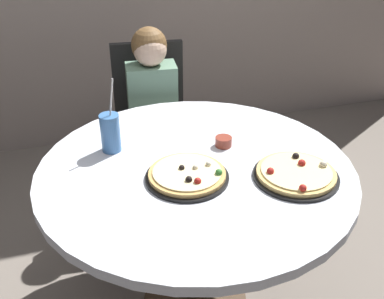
{
  "coord_description": "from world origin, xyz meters",
  "views": [
    {
      "loc": [
        -0.45,
        -1.45,
        1.71
      ],
      "look_at": [
        0.0,
        0.05,
        0.8
      ],
      "focal_mm": 43.18,
      "sensor_mm": 36.0,
      "label": 1
    }
  ],
  "objects_px": {
    "diner_child": "(155,140)",
    "pizza_veggie": "(187,175)",
    "chair_wooden": "(151,118)",
    "sauce_bowl": "(223,142)",
    "pizza_cheese": "(296,174)",
    "dining_table": "(196,187)",
    "soda_cup": "(110,133)"
  },
  "relations": [
    {
      "from": "diner_child",
      "to": "pizza_veggie",
      "type": "bearing_deg",
      "value": -93.32
    },
    {
      "from": "chair_wooden",
      "to": "diner_child",
      "type": "xyz_separation_m",
      "value": [
        -0.02,
        -0.18,
        -0.05
      ]
    },
    {
      "from": "sauce_bowl",
      "to": "pizza_cheese",
      "type": "bearing_deg",
      "value": -59.87
    },
    {
      "from": "dining_table",
      "to": "soda_cup",
      "type": "height_order",
      "value": "soda_cup"
    },
    {
      "from": "pizza_cheese",
      "to": "dining_table",
      "type": "bearing_deg",
      "value": 151.8
    },
    {
      "from": "chair_wooden",
      "to": "pizza_veggie",
      "type": "distance_m",
      "value": 1.0
    },
    {
      "from": "dining_table",
      "to": "diner_child",
      "type": "xyz_separation_m",
      "value": [
        -0.01,
        0.72,
        -0.17
      ]
    },
    {
      "from": "dining_table",
      "to": "sauce_bowl",
      "type": "xyz_separation_m",
      "value": [
        0.16,
        0.12,
        0.12
      ]
    },
    {
      "from": "soda_cup",
      "to": "sauce_bowl",
      "type": "distance_m",
      "value": 0.47
    },
    {
      "from": "dining_table",
      "to": "pizza_cheese",
      "type": "height_order",
      "value": "pizza_cheese"
    },
    {
      "from": "dining_table",
      "to": "sauce_bowl",
      "type": "height_order",
      "value": "sauce_bowl"
    },
    {
      "from": "sauce_bowl",
      "to": "chair_wooden",
      "type": "bearing_deg",
      "value": 100.92
    },
    {
      "from": "chair_wooden",
      "to": "sauce_bowl",
      "type": "distance_m",
      "value": 0.83
    },
    {
      "from": "pizza_cheese",
      "to": "soda_cup",
      "type": "bearing_deg",
      "value": 147.31
    },
    {
      "from": "dining_table",
      "to": "chair_wooden",
      "type": "height_order",
      "value": "chair_wooden"
    },
    {
      "from": "dining_table",
      "to": "chair_wooden",
      "type": "bearing_deg",
      "value": 89.39
    },
    {
      "from": "soda_cup",
      "to": "pizza_veggie",
      "type": "bearing_deg",
      "value": -50.91
    },
    {
      "from": "diner_child",
      "to": "soda_cup",
      "type": "distance_m",
      "value": 0.67
    },
    {
      "from": "chair_wooden",
      "to": "diner_child",
      "type": "bearing_deg",
      "value": -95.53
    },
    {
      "from": "chair_wooden",
      "to": "pizza_cheese",
      "type": "bearing_deg",
      "value": -73.2
    },
    {
      "from": "chair_wooden",
      "to": "soda_cup",
      "type": "relative_size",
      "value": 3.1
    },
    {
      "from": "soda_cup",
      "to": "dining_table",
      "type": "bearing_deg",
      "value": -37.35
    },
    {
      "from": "pizza_veggie",
      "to": "soda_cup",
      "type": "xyz_separation_m",
      "value": [
        -0.24,
        0.29,
        0.06
      ]
    },
    {
      "from": "pizza_veggie",
      "to": "dining_table",
      "type": "bearing_deg",
      "value": 52.66
    },
    {
      "from": "pizza_veggie",
      "to": "pizza_cheese",
      "type": "distance_m",
      "value": 0.41
    },
    {
      "from": "diner_child",
      "to": "pizza_veggie",
      "type": "height_order",
      "value": "diner_child"
    },
    {
      "from": "dining_table",
      "to": "pizza_cheese",
      "type": "xyz_separation_m",
      "value": [
        0.34,
        -0.18,
        0.11
      ]
    },
    {
      "from": "pizza_cheese",
      "to": "sauce_bowl",
      "type": "distance_m",
      "value": 0.35
    },
    {
      "from": "chair_wooden",
      "to": "soda_cup",
      "type": "distance_m",
      "value": 0.8
    },
    {
      "from": "pizza_veggie",
      "to": "soda_cup",
      "type": "bearing_deg",
      "value": 129.09
    },
    {
      "from": "pizza_veggie",
      "to": "soda_cup",
      "type": "height_order",
      "value": "soda_cup"
    },
    {
      "from": "chair_wooden",
      "to": "soda_cup",
      "type": "xyz_separation_m",
      "value": [
        -0.3,
        -0.68,
        0.3
      ]
    }
  ]
}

